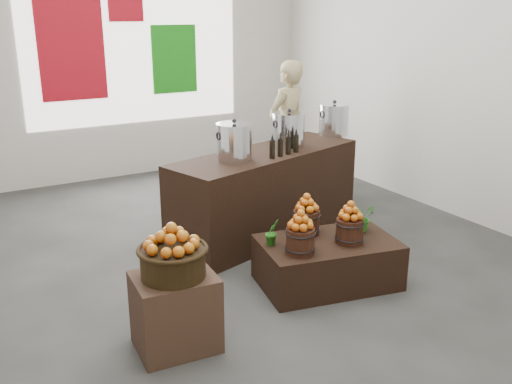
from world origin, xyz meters
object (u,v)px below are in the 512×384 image
display_table (327,262)px  stock_pot_left (234,143)px  counter (266,194)px  stock_pot_right (334,121)px  wicker_basket (173,263)px  stock_pot_center (289,131)px  crate (175,312)px  shopper (287,127)px

display_table → stock_pot_left: stock_pot_left is taller
counter → stock_pot_right: bearing=0.0°
wicker_basket → stock_pot_right: size_ratio=1.30×
counter → stock_pot_center: size_ratio=6.47×
stock_pot_right → wicker_basket: bearing=-146.2°
display_table → stock_pot_center: stock_pot_center is taller
stock_pot_left → display_table: bearing=-75.1°
display_table → stock_pot_left: bearing=116.1°
crate → stock_pot_center: (2.09, 1.71, 0.84)m
crate → stock_pot_left: (1.28, 1.47, 0.84)m
counter → shopper: shopper is taller
crate → display_table: 1.62m
crate → shopper: (2.83, 2.88, 0.60)m
stock_pot_left → shopper: 2.11m
stock_pot_center → stock_pot_right: (0.81, 0.24, 0.00)m
counter → stock_pot_left: 0.81m
shopper → wicker_basket: bearing=26.0°
counter → display_table: bearing=-112.2°
shopper → stock_pot_right: bearing=74.6°
crate → wicker_basket: 0.40m
wicker_basket → stock_pot_center: (2.09, 1.71, 0.44)m
wicker_basket → stock_pot_left: (1.28, 1.47, 0.44)m
stock_pot_center → stock_pot_right: 0.84m
crate → stock_pot_center: stock_pot_center is taller
crate → counter: counter is taller
display_table → counter: counter is taller
counter → shopper: (1.10, 1.28, 0.42)m
crate → shopper: size_ratio=0.33×
shopper → stock_pot_center: bearing=38.2°
shopper → crate: bearing=26.0°
shopper → counter: bearing=29.9°
wicker_basket → stock_pot_center: bearing=39.3°
display_table → stock_pot_right: 2.30m
wicker_basket → stock_pot_left: stock_pot_left is taller
display_table → shopper: shopper is taller
stock_pot_center → stock_pot_right: same height
wicker_basket → stock_pot_center: stock_pot_center is taller
crate → stock_pot_center: size_ratio=1.63×
crate → wicker_basket: size_ratio=1.25×
crate → shopper: shopper is taller
stock_pot_right → shopper: (-0.07, 0.94, -0.23)m
wicker_basket → display_table: (1.60, 0.28, -0.48)m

